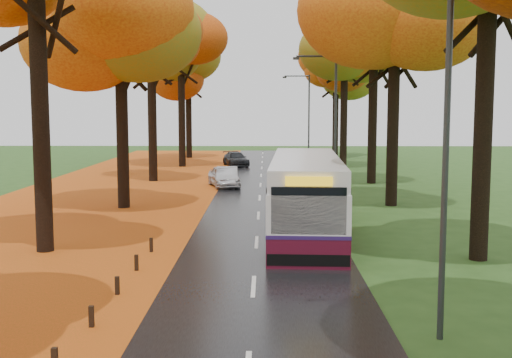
{
  "coord_description": "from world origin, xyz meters",
  "views": [
    {
      "loc": [
        0.34,
        -5.76,
        5.09
      ],
      "look_at": [
        0.0,
        16.57,
        2.6
      ],
      "focal_mm": 45.0,
      "sensor_mm": 36.0,
      "label": 1
    }
  ],
  "objects_px": {
    "bus": "(306,194)",
    "car_white": "(224,176)",
    "streetlamp_near": "(435,125)",
    "car_dark": "(236,159)",
    "streetlamp_far": "(306,112)",
    "streetlamp_mid": "(331,114)",
    "car_silver": "(227,177)"
  },
  "relations": [
    {
      "from": "streetlamp_mid",
      "to": "car_dark",
      "type": "xyz_separation_m",
      "value": [
        -6.22,
        19.89,
        -4.08
      ]
    },
    {
      "from": "streetlamp_near",
      "to": "car_dark",
      "type": "height_order",
      "value": "streetlamp_near"
    },
    {
      "from": "car_dark",
      "to": "streetlamp_mid",
      "type": "bearing_deg",
      "value": -89.08
    },
    {
      "from": "streetlamp_mid",
      "to": "car_white",
      "type": "xyz_separation_m",
      "value": [
        -6.3,
        5.1,
        -4.01
      ]
    },
    {
      "from": "car_dark",
      "to": "bus",
      "type": "bearing_deg",
      "value": -98.47
    },
    {
      "from": "streetlamp_far",
      "to": "car_dark",
      "type": "bearing_deg",
      "value": -161.3
    },
    {
      "from": "bus",
      "to": "streetlamp_near",
      "type": "bearing_deg",
      "value": -77.63
    },
    {
      "from": "bus",
      "to": "car_dark",
      "type": "distance_m",
      "value": 30.49
    },
    {
      "from": "bus",
      "to": "car_silver",
      "type": "xyz_separation_m",
      "value": [
        -4.09,
        15.4,
        -0.99
      ]
    },
    {
      "from": "streetlamp_near",
      "to": "streetlamp_far",
      "type": "relative_size",
      "value": 1.0
    },
    {
      "from": "car_white",
      "to": "car_silver",
      "type": "bearing_deg",
      "value": -11.95
    },
    {
      "from": "streetlamp_mid",
      "to": "streetlamp_near",
      "type": "bearing_deg",
      "value": -90.0
    },
    {
      "from": "streetlamp_near",
      "to": "car_silver",
      "type": "bearing_deg",
      "value": 102.66
    },
    {
      "from": "streetlamp_near",
      "to": "streetlamp_mid",
      "type": "distance_m",
      "value": 22.0
    },
    {
      "from": "bus",
      "to": "car_white",
      "type": "relative_size",
      "value": 3.03
    },
    {
      "from": "bus",
      "to": "car_white",
      "type": "bearing_deg",
      "value": 108.3
    },
    {
      "from": "streetlamp_near",
      "to": "streetlamp_far",
      "type": "bearing_deg",
      "value": 90.0
    },
    {
      "from": "streetlamp_far",
      "to": "car_dark",
      "type": "relative_size",
      "value": 1.95
    },
    {
      "from": "streetlamp_near",
      "to": "car_dark",
      "type": "bearing_deg",
      "value": 98.44
    },
    {
      "from": "streetlamp_far",
      "to": "car_white",
      "type": "relative_size",
      "value": 2.05
    },
    {
      "from": "car_white",
      "to": "streetlamp_near",
      "type": "bearing_deg",
      "value": -92.62
    },
    {
      "from": "streetlamp_mid",
      "to": "car_white",
      "type": "height_order",
      "value": "streetlamp_mid"
    },
    {
      "from": "bus",
      "to": "car_white",
      "type": "xyz_separation_m",
      "value": [
        -4.3,
        15.38,
        -0.95
      ]
    },
    {
      "from": "streetlamp_far",
      "to": "car_silver",
      "type": "xyz_separation_m",
      "value": [
        -6.09,
        -16.89,
        -4.04
      ]
    },
    {
      "from": "streetlamp_near",
      "to": "car_dark",
      "type": "xyz_separation_m",
      "value": [
        -6.22,
        41.89,
        -4.08
      ]
    },
    {
      "from": "streetlamp_near",
      "to": "streetlamp_far",
      "type": "distance_m",
      "value": 44.0
    },
    {
      "from": "streetlamp_far",
      "to": "bus",
      "type": "xyz_separation_m",
      "value": [
        -2.0,
        -32.29,
        -3.06
      ]
    },
    {
      "from": "streetlamp_far",
      "to": "car_white",
      "type": "height_order",
      "value": "streetlamp_far"
    },
    {
      "from": "streetlamp_far",
      "to": "bus",
      "type": "height_order",
      "value": "streetlamp_far"
    },
    {
      "from": "streetlamp_mid",
      "to": "bus",
      "type": "relative_size",
      "value": 0.68
    },
    {
      "from": "streetlamp_near",
      "to": "car_dark",
      "type": "relative_size",
      "value": 1.95
    },
    {
      "from": "streetlamp_mid",
      "to": "streetlamp_far",
      "type": "distance_m",
      "value": 22.0
    }
  ]
}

